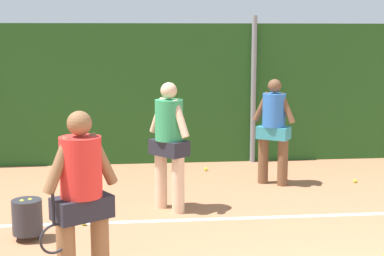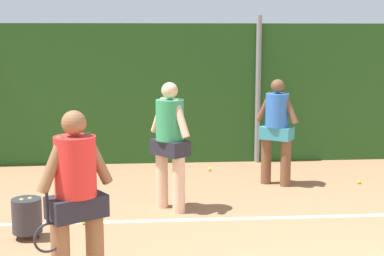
{
  "view_description": "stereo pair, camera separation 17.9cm",
  "coord_description": "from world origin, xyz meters",
  "px_view_note": "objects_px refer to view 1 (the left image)",
  "views": [
    {
      "loc": [
        -2.3,
        -4.32,
        2.49
      ],
      "look_at": [
        -1.53,
        3.11,
        1.25
      ],
      "focal_mm": 54.23,
      "sensor_mm": 36.0,
      "label": 1
    },
    {
      "loc": [
        -2.12,
        -4.33,
        2.49
      ],
      "look_at": [
        -1.53,
        3.11,
        1.25
      ],
      "focal_mm": 54.23,
      "sensor_mm": 36.0,
      "label": 2
    }
  ],
  "objects_px": {
    "player_midcourt": "(169,139)",
    "ball_hopper": "(27,217)",
    "tennis_ball_6": "(355,181)",
    "player_foreground_near": "(81,196)",
    "tennis_ball_8": "(35,198)",
    "tennis_ball_0": "(206,169)",
    "player_backcourt_far": "(274,126)",
    "tennis_ball_3": "(84,223)"
  },
  "relations": [
    {
      "from": "player_midcourt",
      "to": "ball_hopper",
      "type": "relative_size",
      "value": 3.53
    },
    {
      "from": "player_midcourt",
      "to": "tennis_ball_6",
      "type": "distance_m",
      "value": 3.53
    },
    {
      "from": "player_foreground_near",
      "to": "tennis_ball_6",
      "type": "bearing_deg",
      "value": -168.71
    },
    {
      "from": "player_midcourt",
      "to": "tennis_ball_8",
      "type": "height_order",
      "value": "player_midcourt"
    },
    {
      "from": "tennis_ball_0",
      "to": "tennis_ball_8",
      "type": "height_order",
      "value": "same"
    },
    {
      "from": "tennis_ball_8",
      "to": "player_backcourt_far",
      "type": "bearing_deg",
      "value": 8.28
    },
    {
      "from": "player_midcourt",
      "to": "player_backcourt_far",
      "type": "xyz_separation_m",
      "value": [
        1.79,
        1.23,
        -0.04
      ]
    },
    {
      "from": "player_backcourt_far",
      "to": "tennis_ball_6",
      "type": "relative_size",
      "value": 26.4
    },
    {
      "from": "player_foreground_near",
      "to": "player_midcourt",
      "type": "distance_m",
      "value": 2.85
    },
    {
      "from": "player_foreground_near",
      "to": "tennis_ball_6",
      "type": "height_order",
      "value": "player_foreground_near"
    },
    {
      "from": "player_backcourt_far",
      "to": "tennis_ball_8",
      "type": "relative_size",
      "value": 26.4
    },
    {
      "from": "tennis_ball_8",
      "to": "tennis_ball_6",
      "type": "bearing_deg",
      "value": 5.35
    },
    {
      "from": "player_foreground_near",
      "to": "tennis_ball_0",
      "type": "xyz_separation_m",
      "value": [
        1.78,
        4.94,
        -0.97
      ]
    },
    {
      "from": "tennis_ball_3",
      "to": "player_foreground_near",
      "type": "bearing_deg",
      "value": -85.26
    },
    {
      "from": "player_foreground_near",
      "to": "player_midcourt",
      "type": "xyz_separation_m",
      "value": [
        0.98,
        2.68,
        0.01
      ]
    },
    {
      "from": "player_midcourt",
      "to": "tennis_ball_8",
      "type": "distance_m",
      "value": 2.31
    },
    {
      "from": "player_midcourt",
      "to": "ball_hopper",
      "type": "xyz_separation_m",
      "value": [
        -1.79,
        -1.02,
        -0.73
      ]
    },
    {
      "from": "tennis_ball_0",
      "to": "tennis_ball_3",
      "type": "bearing_deg",
      "value": -124.8
    },
    {
      "from": "player_backcourt_far",
      "to": "tennis_ball_0",
      "type": "distance_m",
      "value": 1.71
    },
    {
      "from": "tennis_ball_0",
      "to": "tennis_ball_6",
      "type": "xyz_separation_m",
      "value": [
        2.38,
        -1.09,
        0.0
      ]
    },
    {
      "from": "ball_hopper",
      "to": "tennis_ball_0",
      "type": "distance_m",
      "value": 4.19
    },
    {
      "from": "tennis_ball_3",
      "to": "tennis_ball_8",
      "type": "relative_size",
      "value": 1.0
    },
    {
      "from": "player_midcourt",
      "to": "ball_hopper",
      "type": "distance_m",
      "value": 2.18
    },
    {
      "from": "tennis_ball_0",
      "to": "tennis_ball_8",
      "type": "distance_m",
      "value": 3.2
    },
    {
      "from": "tennis_ball_3",
      "to": "tennis_ball_8",
      "type": "distance_m",
      "value": 1.49
    },
    {
      "from": "tennis_ball_8",
      "to": "tennis_ball_0",
      "type": "bearing_deg",
      "value": 29.5
    },
    {
      "from": "tennis_ball_6",
      "to": "tennis_ball_8",
      "type": "bearing_deg",
      "value": -174.65
    },
    {
      "from": "player_foreground_near",
      "to": "player_backcourt_far",
      "type": "bearing_deg",
      "value": -156.72
    },
    {
      "from": "ball_hopper",
      "to": "tennis_ball_6",
      "type": "relative_size",
      "value": 7.78
    },
    {
      "from": "tennis_ball_3",
      "to": "player_backcourt_far",
      "type": "bearing_deg",
      "value": 31.37
    },
    {
      "from": "tennis_ball_0",
      "to": "tennis_ball_3",
      "type": "relative_size",
      "value": 1.0
    },
    {
      "from": "tennis_ball_8",
      "to": "player_foreground_near",
      "type": "bearing_deg",
      "value": -73.47
    },
    {
      "from": "player_midcourt",
      "to": "tennis_ball_0",
      "type": "height_order",
      "value": "player_midcourt"
    },
    {
      "from": "tennis_ball_8",
      "to": "ball_hopper",
      "type": "bearing_deg",
      "value": -83.59
    },
    {
      "from": "tennis_ball_6",
      "to": "tennis_ball_8",
      "type": "relative_size",
      "value": 1.0
    },
    {
      "from": "tennis_ball_0",
      "to": "tennis_ball_3",
      "type": "xyz_separation_m",
      "value": [
        -1.96,
        -2.82,
        0.0
      ]
    },
    {
      "from": "player_foreground_near",
      "to": "player_midcourt",
      "type": "bearing_deg",
      "value": -141.52
    },
    {
      "from": "tennis_ball_3",
      "to": "tennis_ball_6",
      "type": "distance_m",
      "value": 4.67
    },
    {
      "from": "tennis_ball_8",
      "to": "player_midcourt",
      "type": "bearing_deg",
      "value": -19.09
    },
    {
      "from": "player_midcourt",
      "to": "tennis_ball_6",
      "type": "height_order",
      "value": "player_midcourt"
    },
    {
      "from": "player_foreground_near",
      "to": "tennis_ball_8",
      "type": "distance_m",
      "value": 3.64
    },
    {
      "from": "player_backcourt_far",
      "to": "tennis_ball_6",
      "type": "xyz_separation_m",
      "value": [
        1.4,
        -0.06,
        -0.95
      ]
    }
  ]
}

